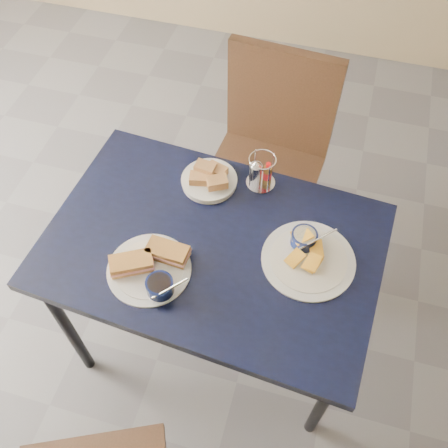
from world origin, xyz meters
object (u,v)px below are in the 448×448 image
(bread_basket, at_px, (209,179))
(condiment_caddy, at_px, (260,173))
(plantain_plate, at_px, (307,253))
(chair_far, at_px, (269,147))
(sandwich_plate, at_px, (151,267))
(dining_table, at_px, (213,253))

(bread_basket, relative_size, condiment_caddy, 1.52)
(plantain_plate, bearing_deg, condiment_caddy, 130.13)
(chair_far, distance_m, plantain_plate, 0.70)
(sandwich_plate, distance_m, bread_basket, 0.42)
(chair_far, bearing_deg, bread_basket, -110.22)
(dining_table, xyz_separation_m, bread_basket, (-0.09, 0.26, 0.09))
(dining_table, bearing_deg, condiment_caddy, 73.33)
(bread_basket, bearing_deg, chair_far, 69.78)
(sandwich_plate, xyz_separation_m, condiment_caddy, (0.26, 0.47, 0.03))
(dining_table, relative_size, chair_far, 1.19)
(dining_table, height_order, chair_far, chair_far)
(chair_far, xyz_separation_m, bread_basket, (-0.15, -0.41, 0.19))
(chair_far, xyz_separation_m, sandwich_plate, (-0.22, -0.83, 0.19))
(dining_table, height_order, bread_basket, bread_basket)
(bread_basket, distance_m, condiment_caddy, 0.19)
(chair_far, distance_m, bread_basket, 0.48)
(chair_far, bearing_deg, dining_table, -95.34)
(condiment_caddy, bearing_deg, bread_basket, -163.38)
(bread_basket, bearing_deg, plantain_plate, -28.05)
(chair_far, height_order, plantain_plate, chair_far)
(condiment_caddy, bearing_deg, chair_far, 94.99)
(sandwich_plate, height_order, condiment_caddy, condiment_caddy)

